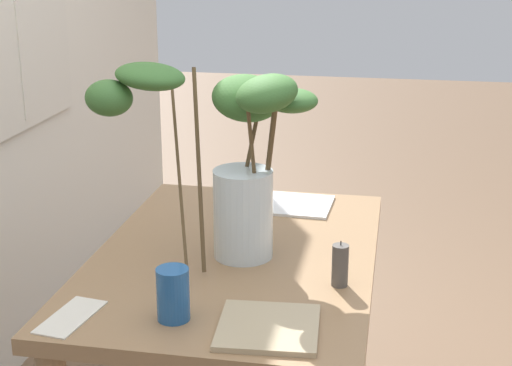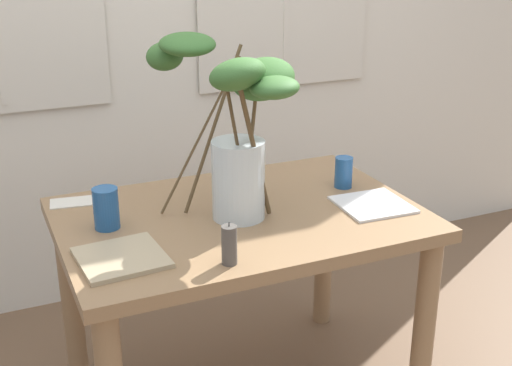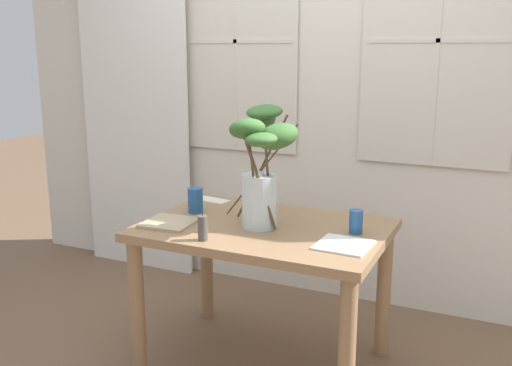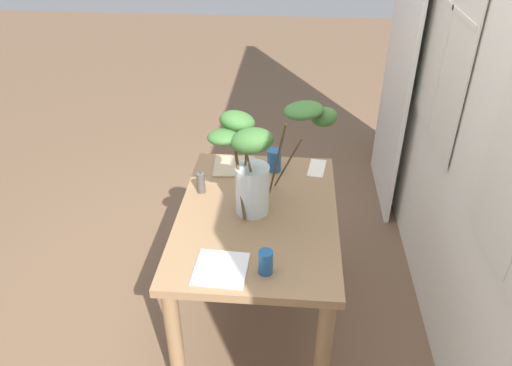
% 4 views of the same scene
% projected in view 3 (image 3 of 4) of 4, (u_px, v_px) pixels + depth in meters
% --- Properties ---
extents(ground, '(14.00, 14.00, 0.00)m').
position_uv_depth(ground, '(264.00, 362.00, 2.95)').
color(ground, brown).
extents(back_wall_with_windows, '(4.63, 0.14, 2.94)m').
position_uv_depth(back_wall_with_windows, '(332.00, 63.00, 3.50)').
color(back_wall_with_windows, silver).
rests_on(back_wall_with_windows, ground).
extents(curtain_sheer_side, '(0.85, 0.03, 2.39)m').
position_uv_depth(curtain_sheer_side, '(134.00, 101.00, 4.01)').
color(curtain_sheer_side, white).
rests_on(curtain_sheer_side, ground).
extents(dining_table, '(1.16, 0.80, 0.73)m').
position_uv_depth(dining_table, '(264.00, 249.00, 2.81)').
color(dining_table, '#93704C').
rests_on(dining_table, ground).
extents(vase_with_branches, '(0.43, 0.63, 0.57)m').
position_uv_depth(vase_with_branches, '(263.00, 162.00, 2.72)').
color(vase_with_branches, silver).
rests_on(vase_with_branches, dining_table).
extents(drinking_glass_blue_left, '(0.08, 0.08, 0.13)m').
position_uv_depth(drinking_glass_blue_left, '(195.00, 200.00, 2.99)').
color(drinking_glass_blue_left, '#235693').
rests_on(drinking_glass_blue_left, dining_table).
extents(drinking_glass_blue_right, '(0.06, 0.06, 0.11)m').
position_uv_depth(drinking_glass_blue_right, '(356.00, 222.00, 2.66)').
color(drinking_glass_blue_right, '#235693').
rests_on(drinking_glass_blue_right, dining_table).
extents(plate_square_left, '(0.25, 0.25, 0.01)m').
position_uv_depth(plate_square_left, '(169.00, 223.00, 2.81)').
color(plate_square_left, tan).
rests_on(plate_square_left, dining_table).
extents(plate_square_right, '(0.23, 0.23, 0.01)m').
position_uv_depth(plate_square_right, '(344.00, 245.00, 2.50)').
color(plate_square_right, white).
rests_on(plate_square_right, dining_table).
extents(napkin_folded, '(0.21, 0.12, 0.00)m').
position_uv_depth(napkin_folded, '(212.00, 200.00, 3.24)').
color(napkin_folded, silver).
rests_on(napkin_folded, dining_table).
extents(pillar_candle, '(0.04, 0.04, 0.12)m').
position_uv_depth(pillar_candle, '(203.00, 228.00, 2.56)').
color(pillar_candle, '#514C47').
rests_on(pillar_candle, dining_table).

